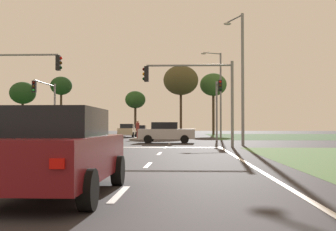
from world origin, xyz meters
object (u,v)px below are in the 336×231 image
(car_navy_second, at_px, (140,130))
(treeline_near, at_px, (23,93))
(car_white_fourth, at_px, (57,132))
(treeline_third, at_px, (135,100))
(treeline_second, at_px, (61,86))
(car_silver_fifth, at_px, (166,132))
(traffic_signal_near_right, at_px, (197,87))
(traffic_signal_near_left, at_px, (16,81))
(traffic_signal_far_right, at_px, (218,99))
(car_maroon_near, at_px, (56,151))
(street_lamp_second, at_px, (241,71))
(pedestrian_at_median, at_px, (138,127))
(treeline_fourth, at_px, (181,80))
(treeline_fifth, at_px, (213,85))
(traffic_signal_far_left, at_px, (47,99))
(street_lamp_third, at_px, (219,90))
(car_beige_third, at_px, (127,130))

(car_navy_second, relative_size, treeline_near, 0.51)
(car_white_fourth, height_order, treeline_third, treeline_third)
(treeline_second, bearing_deg, car_silver_fifth, -61.18)
(traffic_signal_near_right, bearing_deg, traffic_signal_near_left, 180.00)
(traffic_signal_far_right, relative_size, traffic_signal_near_left, 0.90)
(car_maroon_near, xyz_separation_m, street_lamp_second, (6.13, 21.21, 4.21))
(car_silver_fifth, distance_m, traffic_signal_near_left, 11.89)
(pedestrian_at_median, bearing_deg, traffic_signal_near_right, 143.91)
(treeline_fourth, xyz_separation_m, treeline_fifth, (5.13, 2.52, -0.49))
(traffic_signal_far_left, bearing_deg, pedestrian_at_median, 25.11)
(treeline_near, bearing_deg, treeline_fifth, 3.57)
(car_silver_fifth, height_order, street_lamp_third, street_lamp_third)
(traffic_signal_near_left, bearing_deg, car_navy_second, 84.48)
(car_white_fourth, height_order, treeline_fourth, treeline_fourth)
(traffic_signal_near_right, relative_size, treeline_fourth, 0.53)
(traffic_signal_far_left, xyz_separation_m, traffic_signal_near_right, (13.06, -11.00, -0.01))
(traffic_signal_near_right, bearing_deg, pedestrian_at_median, 110.21)
(pedestrian_at_median, distance_m, treeline_third, 27.85)
(car_beige_third, xyz_separation_m, car_white_fourth, (-3.56, -16.20, -0.01))
(car_silver_fifth, distance_m, treeline_fourth, 32.98)
(car_navy_second, distance_m, street_lamp_second, 37.73)
(car_beige_third, height_order, treeline_second, treeline_second)
(car_navy_second, distance_m, car_beige_third, 14.08)
(traffic_signal_far_left, distance_m, traffic_signal_far_right, 15.21)
(car_navy_second, bearing_deg, traffic_signal_far_left, 79.02)
(treeline_second, bearing_deg, traffic_signal_near_left, -77.37)
(traffic_signal_far_right, height_order, traffic_signal_near_left, traffic_signal_near_left)
(car_beige_third, relative_size, treeline_fifth, 0.47)
(car_maroon_near, distance_m, car_white_fourth, 28.08)
(traffic_signal_near_right, distance_m, street_lamp_second, 4.24)
(traffic_signal_far_left, xyz_separation_m, pedestrian_at_median, (7.69, 3.60, -2.55))
(treeline_second, relative_size, treeline_third, 1.30)
(car_navy_second, height_order, car_silver_fifth, car_silver_fifth)
(pedestrian_at_median, bearing_deg, treeline_fifth, -74.95)
(traffic_signal_far_left, bearing_deg, treeline_fifth, 61.16)
(traffic_signal_near_right, bearing_deg, car_navy_second, 101.29)
(car_navy_second, relative_size, traffic_signal_near_right, 0.75)
(car_maroon_near, height_order, traffic_signal_near_left, traffic_signal_near_left)
(traffic_signal_near_right, height_order, pedestrian_at_median, traffic_signal_near_right)
(car_beige_third, height_order, treeline_fifth, treeline_fifth)
(traffic_signal_far_left, bearing_deg, traffic_signal_far_right, 2.42)
(car_silver_fifth, xyz_separation_m, pedestrian_at_median, (-3.14, 7.85, 0.37))
(car_beige_third, relative_size, treeline_second, 0.50)
(traffic_signal_far_right, bearing_deg, treeline_second, 128.75)
(treeline_fourth, bearing_deg, treeline_second, 177.59)
(car_navy_second, height_order, traffic_signal_near_left, traffic_signal_near_left)
(treeline_fifth, bearing_deg, treeline_third, 177.62)
(car_maroon_near, height_order, traffic_signal_far_right, traffic_signal_far_right)
(treeline_fifth, bearing_deg, traffic_signal_far_right, -92.93)
(car_navy_second, xyz_separation_m, car_white_fourth, (-3.60, -30.28, 0.04))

